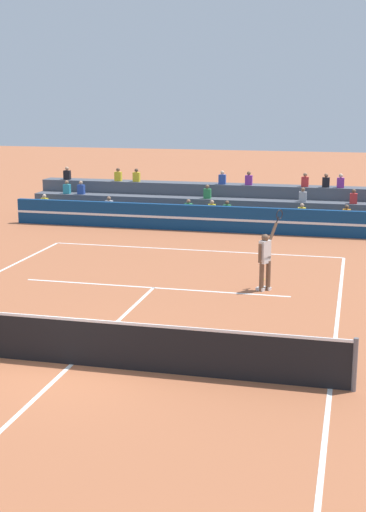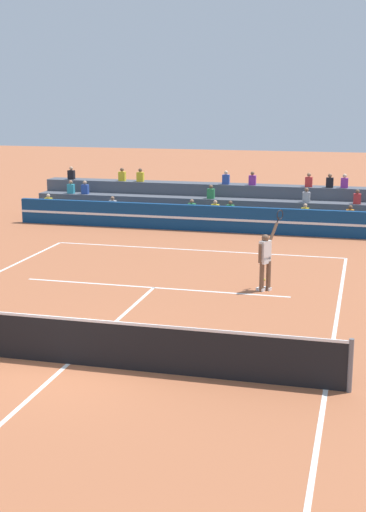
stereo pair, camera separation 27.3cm
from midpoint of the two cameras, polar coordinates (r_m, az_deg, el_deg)
The scene contains 7 objects.
ground_plane at distance 15.81m, azimuth -8.67°, elevation -8.53°, with size 120.00×120.00×0.00m, color #AD603D.
court_lines at distance 15.81m, azimuth -8.67°, elevation -8.52°, with size 11.10×23.90×0.01m.
tennis_net at distance 15.62m, azimuth -8.73°, elevation -6.67°, with size 12.00×0.10×1.10m.
sponsor_banner_wall at distance 30.25m, azimuth 2.99°, elevation 2.99°, with size 18.00×0.26×1.10m.
bleacher_stand at distance 32.69m, azimuth 3.89°, elevation 3.90°, with size 18.09×2.85×2.28m.
tennis_player at distance 21.16m, azimuth 6.99°, elevation -0.19°, with size 0.70×1.04×2.42m.
tennis_ball at distance 22.51m, azimuth 6.86°, elevation -1.88°, with size 0.07×0.07×0.07m, color #C6DB33.
Camera 2 is at (6.05, -13.46, 5.73)m, focal length 50.00 mm.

